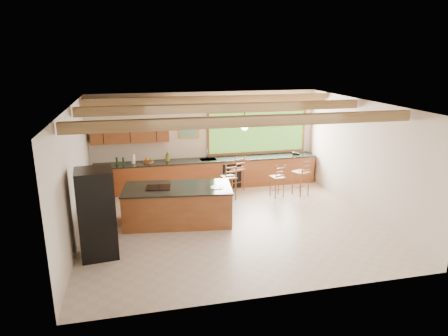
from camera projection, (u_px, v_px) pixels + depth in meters
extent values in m
plane|color=#BBA99B|center=(230.00, 223.00, 10.12)|extent=(7.20, 7.20, 0.00)
cube|color=beige|center=(206.00, 139.00, 12.75)|extent=(7.20, 0.04, 3.00)
cube|color=beige|center=(276.00, 218.00, 6.66)|extent=(7.20, 0.04, 3.00)
cube|color=beige|center=(74.00, 176.00, 8.94)|extent=(0.04, 6.50, 3.00)
cube|color=beige|center=(363.00, 158.00, 10.47)|extent=(0.04, 6.50, 3.00)
cube|color=tan|center=(230.00, 104.00, 9.29)|extent=(7.20, 6.50, 0.04)
cube|color=#9C7D4E|center=(249.00, 121.00, 7.83)|extent=(7.10, 0.15, 0.22)
cube|color=#9C7D4E|center=(225.00, 108.00, 9.80)|extent=(7.10, 0.15, 0.22)
cube|color=#9C7D4E|center=(211.00, 100.00, 11.48)|extent=(7.10, 0.15, 0.22)
cube|color=brown|center=(130.00, 131.00, 11.96)|extent=(2.30, 0.35, 0.70)
cube|color=beige|center=(129.00, 111.00, 11.73)|extent=(2.60, 0.50, 0.48)
cylinder|color=#FFEABF|center=(105.00, 120.00, 11.64)|extent=(0.10, 0.10, 0.01)
cylinder|color=#FFEABF|center=(153.00, 118.00, 11.94)|extent=(0.10, 0.10, 0.01)
cube|color=#65A33A|center=(257.00, 132.00, 13.04)|extent=(3.20, 0.04, 1.30)
cube|color=#AF9835|center=(189.00, 129.00, 12.51)|extent=(0.64, 0.03, 0.54)
cube|color=#47805C|center=(189.00, 129.00, 12.49)|extent=(0.54, 0.01, 0.44)
cube|color=brown|center=(208.00, 174.00, 12.72)|extent=(7.00, 0.65, 0.88)
cube|color=black|center=(208.00, 160.00, 12.60)|extent=(7.04, 0.69, 0.04)
cube|color=brown|center=(98.00, 199.00, 10.57)|extent=(0.65, 2.35, 0.88)
cube|color=black|center=(97.00, 182.00, 10.44)|extent=(0.69, 2.39, 0.04)
cube|color=black|center=(232.00, 176.00, 12.57)|extent=(0.60, 0.02, 0.78)
cube|color=silver|center=(208.00, 160.00, 12.59)|extent=(0.50, 0.38, 0.03)
cylinder|color=silver|center=(207.00, 153.00, 12.74)|extent=(0.03, 0.03, 0.30)
cylinder|color=silver|center=(207.00, 150.00, 12.61)|extent=(0.03, 0.20, 0.03)
cylinder|color=white|center=(133.00, 159.00, 12.05)|extent=(0.12, 0.12, 0.28)
cylinder|color=#173B18|center=(117.00, 161.00, 11.98)|extent=(0.06, 0.06, 0.22)
cylinder|color=#173B18|center=(123.00, 161.00, 12.01)|extent=(0.06, 0.06, 0.21)
cube|color=black|center=(296.00, 153.00, 13.18)|extent=(0.27, 0.25, 0.10)
cube|color=brown|center=(178.00, 205.00, 10.07)|extent=(2.77, 1.54, 0.89)
cube|color=black|center=(177.00, 188.00, 9.94)|extent=(2.82, 1.59, 0.04)
cube|color=black|center=(158.00, 187.00, 9.89)|extent=(0.64, 0.54, 0.02)
cylinder|color=white|center=(217.00, 187.00, 9.90)|extent=(0.32, 0.32, 0.02)
cube|color=black|center=(97.00, 214.00, 8.25)|extent=(0.81, 0.79, 1.90)
cube|color=silver|center=(115.00, 212.00, 8.33)|extent=(0.03, 0.05, 1.75)
cube|color=brown|center=(229.00, 177.00, 11.63)|extent=(0.43, 0.43, 0.04)
cylinder|color=brown|center=(225.00, 190.00, 11.55)|extent=(0.04, 0.04, 0.65)
cylinder|color=brown|center=(235.00, 190.00, 11.61)|extent=(0.04, 0.04, 0.65)
cylinder|color=brown|center=(223.00, 187.00, 11.84)|extent=(0.04, 0.04, 0.65)
cylinder|color=brown|center=(233.00, 186.00, 11.91)|extent=(0.04, 0.04, 0.65)
cube|color=brown|center=(237.00, 169.00, 12.40)|extent=(0.51, 0.51, 0.04)
cylinder|color=brown|center=(233.00, 182.00, 12.31)|extent=(0.04, 0.04, 0.66)
cylinder|color=brown|center=(243.00, 181.00, 12.38)|extent=(0.04, 0.04, 0.66)
cylinder|color=brown|center=(231.00, 179.00, 12.61)|extent=(0.04, 0.04, 0.66)
cylinder|color=brown|center=(241.00, 178.00, 12.68)|extent=(0.04, 0.04, 0.66)
cube|color=brown|center=(277.00, 177.00, 11.84)|extent=(0.43, 0.43, 0.04)
cylinder|color=brown|center=(274.00, 189.00, 11.76)|extent=(0.03, 0.03, 0.59)
cylinder|color=brown|center=(283.00, 188.00, 11.82)|extent=(0.03, 0.03, 0.59)
cylinder|color=brown|center=(271.00, 186.00, 12.03)|extent=(0.03, 0.03, 0.59)
cylinder|color=brown|center=(280.00, 185.00, 12.09)|extent=(0.03, 0.03, 0.59)
cube|color=brown|center=(301.00, 172.00, 11.97)|extent=(0.55, 0.55, 0.04)
cylinder|color=brown|center=(298.00, 186.00, 11.88)|extent=(0.04, 0.04, 0.69)
cylinder|color=brown|center=(308.00, 185.00, 11.95)|extent=(0.04, 0.04, 0.69)
cylinder|color=brown|center=(293.00, 182.00, 12.20)|extent=(0.04, 0.04, 0.69)
cylinder|color=brown|center=(303.00, 182.00, 12.27)|extent=(0.04, 0.04, 0.69)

